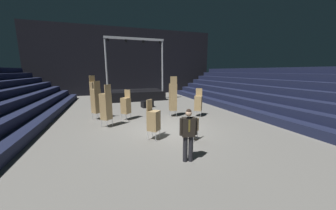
{
  "coord_description": "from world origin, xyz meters",
  "views": [
    {
      "loc": [
        -2.62,
        -8.25,
        2.89
      ],
      "look_at": [
        -0.11,
        -0.81,
        1.4
      ],
      "focal_mm": 19.29,
      "sensor_mm": 36.0,
      "label": 1
    }
  ],
  "objects_px": {
    "chair_stack_front_left": "(198,103)",
    "loose_chair_near_man": "(193,128)",
    "chair_stack_mid_centre": "(96,100)",
    "chair_stack_rear_left": "(94,93)",
    "stage_riser": "(134,94)",
    "equipment_road_case": "(147,104)",
    "chair_stack_mid_left": "(173,97)",
    "man_with_tie": "(188,132)",
    "chair_stack_rear_right": "(106,106)",
    "chair_stack_front_right": "(126,105)",
    "chair_stack_mid_right": "(153,120)"
  },
  "relations": [
    {
      "from": "chair_stack_front_left",
      "to": "loose_chair_near_man",
      "type": "height_order",
      "value": "chair_stack_front_left"
    },
    {
      "from": "chair_stack_mid_centre",
      "to": "chair_stack_rear_left",
      "type": "xyz_separation_m",
      "value": [
        -0.25,
        2.79,
        0.13
      ]
    },
    {
      "from": "stage_riser",
      "to": "equipment_road_case",
      "type": "bearing_deg",
      "value": -85.48
    },
    {
      "from": "chair_stack_mid_left",
      "to": "chair_stack_mid_centre",
      "type": "xyz_separation_m",
      "value": [
        -4.59,
        0.83,
        -0.13
      ]
    },
    {
      "from": "loose_chair_near_man",
      "to": "equipment_road_case",
      "type": "bearing_deg",
      "value": 57.44
    },
    {
      "from": "man_with_tie",
      "to": "loose_chair_near_man",
      "type": "bearing_deg",
      "value": -109.13
    },
    {
      "from": "stage_riser",
      "to": "chair_stack_rear_right",
      "type": "bearing_deg",
      "value": -107.02
    },
    {
      "from": "chair_stack_front_right",
      "to": "chair_stack_rear_right",
      "type": "height_order",
      "value": "chair_stack_rear_right"
    },
    {
      "from": "chair_stack_mid_left",
      "to": "equipment_road_case",
      "type": "height_order",
      "value": "chair_stack_mid_left"
    },
    {
      "from": "chair_stack_mid_right",
      "to": "chair_stack_front_right",
      "type": "bearing_deg",
      "value": -125.0
    },
    {
      "from": "chair_stack_mid_left",
      "to": "chair_stack_mid_centre",
      "type": "relative_size",
      "value": 1.11
    },
    {
      "from": "stage_riser",
      "to": "man_with_tie",
      "type": "relative_size",
      "value": 3.36
    },
    {
      "from": "stage_riser",
      "to": "chair_stack_mid_left",
      "type": "relative_size",
      "value": 2.28
    },
    {
      "from": "chair_stack_front_left",
      "to": "chair_stack_front_right",
      "type": "xyz_separation_m",
      "value": [
        -4.45,
        0.64,
        0.0
      ]
    },
    {
      "from": "chair_stack_rear_left",
      "to": "chair_stack_front_left",
      "type": "bearing_deg",
      "value": 118.96
    },
    {
      "from": "man_with_tie",
      "to": "chair_stack_mid_right",
      "type": "xyz_separation_m",
      "value": [
        -0.58,
        2.22,
        -0.12
      ]
    },
    {
      "from": "stage_riser",
      "to": "chair_stack_rear_right",
      "type": "relative_size",
      "value": 2.63
    },
    {
      "from": "chair_stack_front_left",
      "to": "chair_stack_mid_right",
      "type": "distance_m",
      "value": 4.7
    },
    {
      "from": "stage_riser",
      "to": "chair_stack_mid_right",
      "type": "bearing_deg",
      "value": -94.28
    },
    {
      "from": "chair_stack_rear_left",
      "to": "chair_stack_rear_right",
      "type": "height_order",
      "value": "chair_stack_rear_left"
    },
    {
      "from": "stage_riser",
      "to": "loose_chair_near_man",
      "type": "xyz_separation_m",
      "value": [
        0.7,
        -12.06,
        -0.03
      ]
    },
    {
      "from": "chair_stack_mid_left",
      "to": "chair_stack_rear_left",
      "type": "bearing_deg",
      "value": 151.86
    },
    {
      "from": "stage_riser",
      "to": "loose_chair_near_man",
      "type": "distance_m",
      "value": 12.08
    },
    {
      "from": "chair_stack_front_right",
      "to": "chair_stack_mid_centre",
      "type": "height_order",
      "value": "chair_stack_mid_centre"
    },
    {
      "from": "chair_stack_front_right",
      "to": "chair_stack_mid_right",
      "type": "bearing_deg",
      "value": 148.37
    },
    {
      "from": "chair_stack_rear_right",
      "to": "man_with_tie",
      "type": "bearing_deg",
      "value": -108.12
    },
    {
      "from": "chair_stack_rear_left",
      "to": "chair_stack_mid_centre",
      "type": "bearing_deg",
      "value": 67.17
    },
    {
      "from": "chair_stack_front_left",
      "to": "chair_stack_mid_right",
      "type": "bearing_deg",
      "value": 75.7
    },
    {
      "from": "chair_stack_mid_right",
      "to": "loose_chair_near_man",
      "type": "xyz_separation_m",
      "value": [
        1.56,
        -0.63,
        -0.33
      ]
    },
    {
      "from": "chair_stack_mid_left",
      "to": "chair_stack_rear_right",
      "type": "distance_m",
      "value": 4.15
    },
    {
      "from": "chair_stack_mid_right",
      "to": "equipment_road_case",
      "type": "distance_m",
      "value": 7.04
    },
    {
      "from": "stage_riser",
      "to": "chair_stack_front_left",
      "type": "distance_m",
      "value": 8.96
    },
    {
      "from": "man_with_tie",
      "to": "chair_stack_front_right",
      "type": "distance_m",
      "value": 5.94
    },
    {
      "from": "chair_stack_front_left",
      "to": "chair_stack_mid_left",
      "type": "relative_size",
      "value": 0.7
    },
    {
      "from": "man_with_tie",
      "to": "loose_chair_near_man",
      "type": "xyz_separation_m",
      "value": [
        0.98,
        1.59,
        -0.45
      ]
    },
    {
      "from": "stage_riser",
      "to": "chair_stack_mid_left",
      "type": "distance_m",
      "value": 8.12
    },
    {
      "from": "man_with_tie",
      "to": "chair_stack_front_right",
      "type": "xyz_separation_m",
      "value": [
        -1.36,
        5.79,
        -0.08
      ]
    },
    {
      "from": "stage_riser",
      "to": "chair_stack_front_left",
      "type": "bearing_deg",
      "value": -71.65
    },
    {
      "from": "chair_stack_mid_centre",
      "to": "loose_chair_near_man",
      "type": "relative_size",
      "value": 2.44
    },
    {
      "from": "chair_stack_front_right",
      "to": "chair_stack_rear_right",
      "type": "bearing_deg",
      "value": 90.47
    },
    {
      "from": "chair_stack_mid_right",
      "to": "chair_stack_mid_left",
      "type": "bearing_deg",
      "value": -169.16
    },
    {
      "from": "man_with_tie",
      "to": "chair_stack_rear_left",
      "type": "bearing_deg",
      "value": -58.07
    },
    {
      "from": "chair_stack_front_right",
      "to": "chair_stack_mid_right",
      "type": "xyz_separation_m",
      "value": [
        0.78,
        -3.57,
        -0.04
      ]
    },
    {
      "from": "equipment_road_case",
      "to": "chair_stack_mid_right",
      "type": "bearing_deg",
      "value": -99.97
    },
    {
      "from": "chair_stack_mid_right",
      "to": "chair_stack_rear_left",
      "type": "xyz_separation_m",
      "value": [
        -2.7,
        7.07,
        0.42
      ]
    },
    {
      "from": "stage_riser",
      "to": "chair_stack_mid_left",
      "type": "bearing_deg",
      "value": -80.82
    },
    {
      "from": "man_with_tie",
      "to": "chair_stack_mid_centre",
      "type": "bearing_deg",
      "value": -52.57
    },
    {
      "from": "chair_stack_rear_right",
      "to": "chair_stack_front_right",
      "type": "bearing_deg",
      "value": -1.35
    },
    {
      "from": "chair_stack_mid_right",
      "to": "chair_stack_mid_centre",
      "type": "height_order",
      "value": "chair_stack_mid_centre"
    },
    {
      "from": "stage_riser",
      "to": "equipment_road_case",
      "type": "distance_m",
      "value": 4.55
    }
  ]
}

